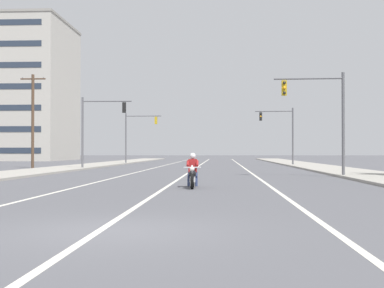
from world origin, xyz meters
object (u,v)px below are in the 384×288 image
traffic_signal_near_right (323,109)px  traffic_signal_near_left (97,122)px  traffic_signal_mid_right (282,128)px  apartment_building_far_left_block (15,91)px  utility_pole_left_near (33,119)px  traffic_signal_mid_left (136,131)px  motorcycle_with_rider (193,174)px

traffic_signal_near_right → traffic_signal_near_left: 21.45m
traffic_signal_near_left → traffic_signal_mid_right: bearing=35.0°
traffic_signal_near_left → apartment_building_far_left_block: 51.15m
utility_pole_left_near → traffic_signal_near_right: bearing=-33.6°
traffic_signal_mid_right → traffic_signal_mid_left: (-16.92, 6.88, 0.02)m
utility_pole_left_near → traffic_signal_near_left: bearing=-17.3°
traffic_signal_mid_right → apartment_building_far_left_block: size_ratio=0.26×
traffic_signal_mid_right → traffic_signal_mid_left: same height
traffic_signal_mid_left → utility_pole_left_near: 18.29m
motorcycle_with_rider → traffic_signal_near_left: (-9.53, 22.91, 3.48)m
traffic_signal_near_right → utility_pole_left_near: utility_pole_left_near is taller
utility_pole_left_near → traffic_signal_mid_left: bearing=68.6°
traffic_signal_mid_left → apartment_building_far_left_block: apartment_building_far_left_block is taller
apartment_building_far_left_block → traffic_signal_near_left: bearing=-60.6°
traffic_signal_near_right → apartment_building_far_left_block: size_ratio=0.26×
traffic_signal_mid_left → traffic_signal_near_left: bearing=-91.1°
motorcycle_with_rider → traffic_signal_near_left: bearing=112.6°
motorcycle_with_rider → traffic_signal_mid_left: traffic_signal_mid_left is taller
traffic_signal_near_right → apartment_building_far_left_block: 71.31m
traffic_signal_mid_right → utility_pole_left_near: 25.68m
traffic_signal_near_left → utility_pole_left_near: 6.63m
traffic_signal_near_right → utility_pole_left_near: size_ratio=0.73×
traffic_signal_mid_left → traffic_signal_mid_right: bearing=-22.1°
traffic_signal_near_right → traffic_signal_mid_left: bearing=116.9°
motorcycle_with_rider → traffic_signal_near_left: traffic_signal_near_left is taller
traffic_signal_mid_left → utility_pole_left_near: size_ratio=0.73×
motorcycle_with_rider → traffic_signal_mid_right: (7.74, 35.02, 3.46)m
traffic_signal_mid_right → utility_pole_left_near: utility_pole_left_near is taller
motorcycle_with_rider → utility_pole_left_near: utility_pole_left_near is taller
motorcycle_with_rider → traffic_signal_mid_right: traffic_signal_mid_right is taller
motorcycle_with_rider → apartment_building_far_left_block: bearing=117.1°
motorcycle_with_rider → utility_pole_left_near: 29.76m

